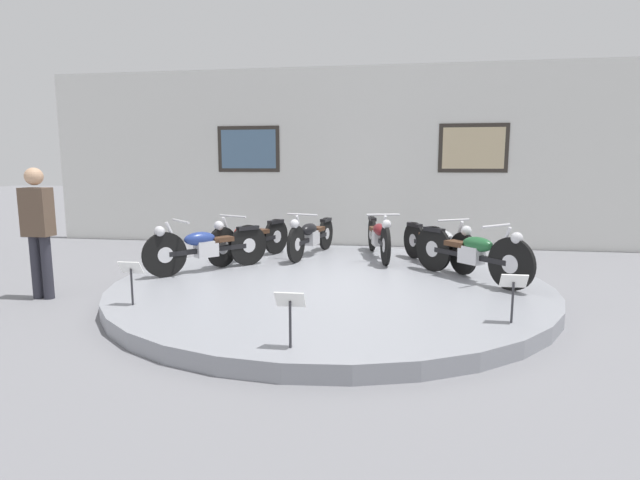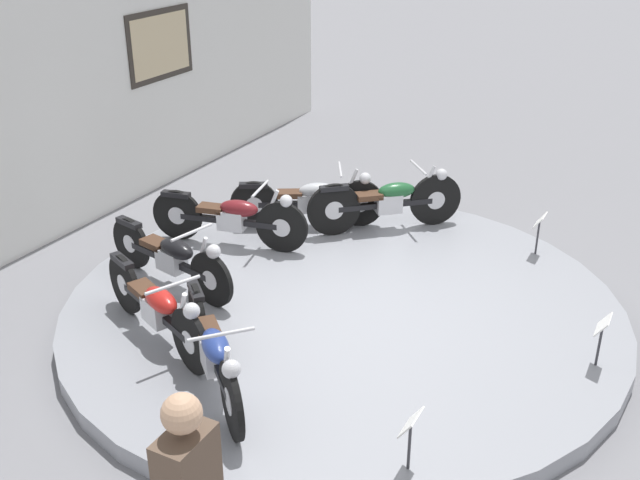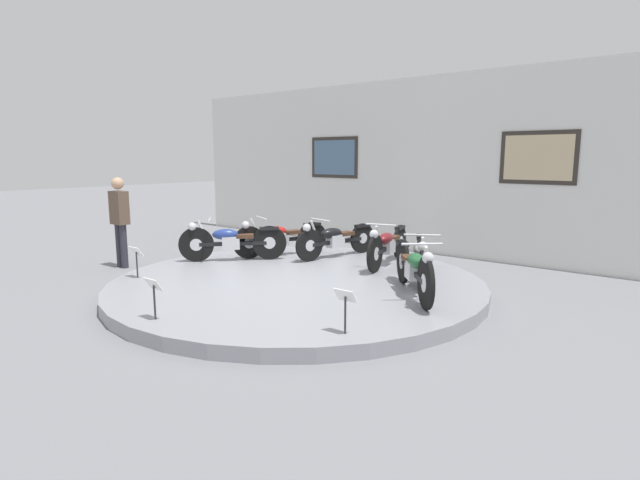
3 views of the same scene
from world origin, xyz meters
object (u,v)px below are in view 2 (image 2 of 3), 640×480
(motorcycle_black, at_px, (172,256))
(info_placard_front_centre, at_px, (602,331))
(motorcycle_silver, at_px, (310,199))
(motorcycle_blue, at_px, (214,351))
(motorcycle_green, at_px, (388,200))
(info_placard_front_left, at_px, (410,429))
(motorcycle_maroon, at_px, (232,216))
(info_placard_front_right, at_px, (539,226))
(motorcycle_red, at_px, (157,307))

(motorcycle_black, height_order, info_placard_front_centre, motorcycle_black)
(motorcycle_black, height_order, motorcycle_silver, motorcycle_silver)
(motorcycle_blue, height_order, motorcycle_silver, motorcycle_blue)
(motorcycle_green, height_order, info_placard_front_left, motorcycle_green)
(motorcycle_silver, relative_size, info_placard_front_left, 3.40)
(motorcycle_maroon, bearing_deg, motorcycle_silver, -30.83)
(info_placard_front_left, distance_m, info_placard_front_right, 4.13)
(motorcycle_black, relative_size, info_placard_front_centre, 3.74)
(motorcycle_green, bearing_deg, info_placard_front_centre, -123.53)
(motorcycle_red, relative_size, motorcycle_silver, 1.05)
(motorcycle_green, distance_m, info_placard_front_left, 4.38)
(motorcycle_blue, bearing_deg, info_placard_front_centre, -56.43)
(motorcycle_blue, distance_m, motorcycle_red, 0.99)
(info_placard_front_centre, bearing_deg, motorcycle_maroon, 82.38)
(info_placard_front_left, bearing_deg, motorcycle_maroon, 51.57)
(motorcycle_green, distance_m, info_placard_front_right, 1.86)
(motorcycle_black, height_order, motorcycle_green, motorcycle_green)
(info_placard_front_right, bearing_deg, motorcycle_green, 94.78)
(info_placard_front_right, bearing_deg, motorcycle_black, 128.47)
(motorcycle_green, bearing_deg, info_placard_front_right, -85.22)
(motorcycle_maroon, relative_size, info_placard_front_left, 3.82)
(motorcycle_black, distance_m, motorcycle_silver, 2.19)
(motorcycle_black, relative_size, motorcycle_green, 1.23)
(motorcycle_silver, height_order, info_placard_front_right, motorcycle_silver)
(motorcycle_blue, bearing_deg, info_placard_front_right, -24.99)
(motorcycle_red, distance_m, info_placard_front_right, 4.53)
(motorcycle_blue, distance_m, info_placard_front_right, 4.38)
(motorcycle_maroon, height_order, motorcycle_green, motorcycle_green)
(motorcycle_red, xyz_separation_m, info_placard_front_centre, (1.53, -3.80, -0.01))
(motorcycle_silver, distance_m, motorcycle_green, 0.99)
(motorcycle_black, bearing_deg, motorcycle_blue, -131.82)
(info_placard_front_left, xyz_separation_m, info_placard_front_centre, (2.06, -1.03, 0.00))
(motorcycle_green, relative_size, info_placard_front_right, 3.03)
(motorcycle_maroon, bearing_deg, motorcycle_black, -179.88)
(motorcycle_red, bearing_deg, motorcycle_silver, 0.02)
(info_placard_front_centre, height_order, info_placard_front_right, same)
(motorcycle_blue, height_order, motorcycle_maroon, motorcycle_blue)
(motorcycle_blue, height_order, info_placard_front_right, motorcycle_blue)
(motorcycle_green, height_order, info_placard_front_centre, motorcycle_green)
(motorcycle_red, height_order, motorcycle_maroon, motorcycle_maroon)
(motorcycle_blue, bearing_deg, motorcycle_maroon, 30.75)
(motorcycle_black, height_order, motorcycle_maroon, motorcycle_maroon)
(motorcycle_blue, height_order, motorcycle_red, motorcycle_blue)
(motorcycle_blue, relative_size, info_placard_front_left, 2.93)
(info_placard_front_left, height_order, info_placard_front_centre, same)
(motorcycle_red, height_order, motorcycle_green, motorcycle_green)
(motorcycle_blue, xyz_separation_m, motorcycle_red, (0.38, 0.92, -0.01))
(motorcycle_blue, height_order, info_placard_front_centre, motorcycle_blue)
(motorcycle_blue, xyz_separation_m, info_placard_front_right, (3.97, -1.85, -0.02))
(motorcycle_silver, bearing_deg, motorcycle_black, 165.09)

